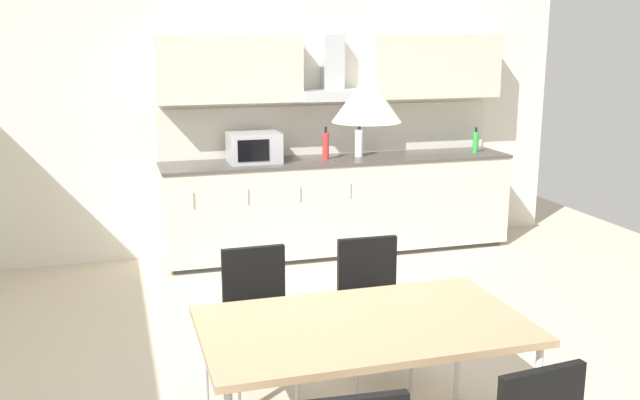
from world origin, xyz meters
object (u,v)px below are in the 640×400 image
(microwave, at_px, (254,148))
(chair_far_right, at_px, (372,295))
(bottle_green, at_px, (476,142))
(bottle_red, at_px, (326,146))
(chair_far_left, at_px, (258,307))
(bottle_white, at_px, (359,143))
(pendant_lamp, at_px, (367,98))
(dining_table, at_px, (364,330))

(microwave, height_order, chair_far_right, microwave)
(bottle_green, height_order, bottle_red, bottle_red)
(microwave, xyz_separation_m, bottle_red, (0.69, -0.03, -0.01))
(microwave, distance_m, chair_far_left, 2.67)
(bottle_white, bearing_deg, bottle_red, -167.98)
(pendant_lamp, bearing_deg, bottle_green, 54.27)
(bottle_red, bearing_deg, dining_table, -103.86)
(microwave, xyz_separation_m, bottle_green, (2.27, -0.05, -0.03))
(bottle_green, relative_size, bottle_red, 0.81)
(dining_table, distance_m, chair_far_left, 0.92)
(bottle_red, bearing_deg, chair_far_left, -115.12)
(bottle_green, bearing_deg, chair_far_right, -129.21)
(bottle_green, bearing_deg, bottle_white, 175.44)
(chair_far_right, height_order, pendant_lamp, pendant_lamp)
(bottle_red, relative_size, dining_table, 0.20)
(bottle_green, bearing_deg, bottle_red, 179.29)
(bottle_green, xyz_separation_m, dining_table, (-2.41, -3.36, -0.36))
(dining_table, height_order, chair_far_right, chair_far_right)
(microwave, distance_m, bottle_white, 1.05)
(microwave, distance_m, bottle_green, 2.27)
(microwave, height_order, bottle_white, bottle_white)
(bottle_white, height_order, chair_far_left, bottle_white)
(chair_far_left, bearing_deg, dining_table, -66.87)
(bottle_red, bearing_deg, pendant_lamp, -103.86)
(bottle_red, bearing_deg, microwave, 177.60)
(microwave, xyz_separation_m, pendant_lamp, (-0.15, -3.41, 0.74))
(microwave, bearing_deg, bottle_red, -2.40)
(bottle_green, xyz_separation_m, chair_far_left, (-2.77, -2.52, -0.52))
(microwave, bearing_deg, pendant_lamp, -92.46)
(dining_table, height_order, chair_far_left, chair_far_left)
(bottle_red, height_order, chair_far_left, bottle_red)
(dining_table, bearing_deg, microwave, 87.54)
(bottle_white, relative_size, bottle_green, 1.26)
(microwave, relative_size, chair_far_left, 0.55)
(dining_table, relative_size, pendant_lamp, 4.95)
(dining_table, height_order, pendant_lamp, pendant_lamp)
(pendant_lamp, bearing_deg, chair_far_right, 66.80)
(chair_far_right, bearing_deg, microwave, 94.72)
(dining_table, bearing_deg, bottle_red, 76.14)
(bottle_red, height_order, dining_table, bottle_red)
(bottle_white, distance_m, bottle_red, 0.37)
(bottle_red, relative_size, chair_far_right, 0.36)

